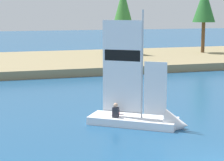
# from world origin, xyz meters

# --- Properties ---
(shore_bank) EXTENTS (80.00, 15.63, 0.68)m
(shore_bank) POSITION_xyz_m (0.00, 28.70, 0.34)
(shore_bank) COLOR #897A56
(shore_bank) RESTS_ON ground
(shoreline_tree_left) EXTENTS (2.71, 2.71, 6.98)m
(shoreline_tree_left) POSITION_xyz_m (6.35, 30.64, 5.16)
(shoreline_tree_left) COLOR brown
(shoreline_tree_left) RESTS_ON shore_bank
(shoreline_tree_midleft) EXTENTS (2.48, 2.48, 7.18)m
(shoreline_tree_midleft) POSITION_xyz_m (15.38, 29.69, 5.87)
(shoreline_tree_midleft) COLOR brown
(shoreline_tree_midleft) RESTS_ON shore_bank
(sailboat) EXTENTS (4.58, 3.85, 5.82)m
(sailboat) POSITION_xyz_m (-0.56, 5.92, 0.40)
(sailboat) COLOR white
(sailboat) RESTS_ON ground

